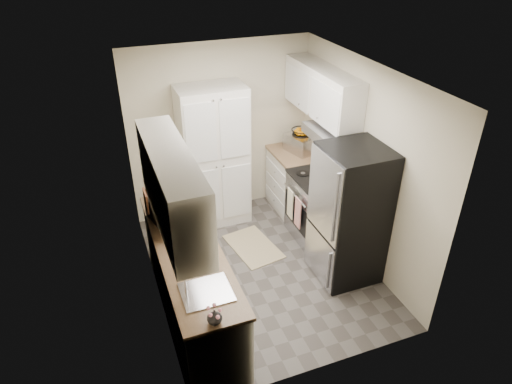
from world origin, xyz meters
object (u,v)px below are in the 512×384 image
pantry_cabinet (214,157)px  refrigerator (350,215)px  toaster_oven (301,143)px  wine_bottle (166,192)px  electric_range (318,207)px  microwave (173,209)px

pantry_cabinet → refrigerator: 2.07m
refrigerator → toaster_oven: size_ratio=3.92×
wine_bottle → electric_range: bearing=-3.1°
electric_range → microwave: bearing=-170.7°
refrigerator → toaster_oven: 1.65m
refrigerator → microwave: 2.03m
electric_range → refrigerator: bearing=-92.5°
microwave → pantry_cabinet: bearing=-46.9°
electric_range → refrigerator: (-0.03, -0.80, 0.37)m
refrigerator → wine_bottle: refrigerator is taller
wine_bottle → refrigerator: bearing=-24.9°
electric_range → wine_bottle: wine_bottle is taller
electric_range → microwave: size_ratio=1.83×
electric_range → microwave: (-1.99, -0.33, 0.61)m
refrigerator → microwave: bearing=166.4°
microwave → refrigerator: bearing=-117.3°
pantry_cabinet → electric_range: bearing=-38.2°
microwave → wine_bottle: size_ratio=2.16×
electric_range → toaster_oven: toaster_oven is taller
pantry_cabinet → toaster_oven: 1.29m
toaster_oven → electric_range: bearing=-114.5°
pantry_cabinet → microwave: bearing=-123.2°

